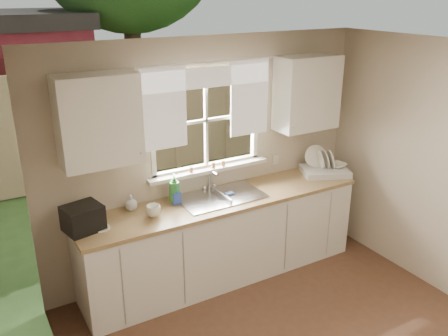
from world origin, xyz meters
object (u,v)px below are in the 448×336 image
soap_bottle_a (175,188)px  cup (153,211)px  black_appliance (83,218)px  dish_rack (325,169)px

soap_bottle_a → cup: bearing=-130.7°
soap_bottle_a → black_appliance: bearing=-153.9°
cup → dish_rack: bearing=-15.4°
soap_bottle_a → cup: soap_bottle_a is taller
dish_rack → black_appliance: size_ratio=1.99×
dish_rack → soap_bottle_a: (-1.82, 0.15, 0.09)m
cup → black_appliance: 0.64m
dish_rack → cup: bearing=-179.2°
dish_rack → black_appliance: (-2.76, 0.03, 0.06)m
soap_bottle_a → cup: (-0.30, -0.18, -0.10)m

